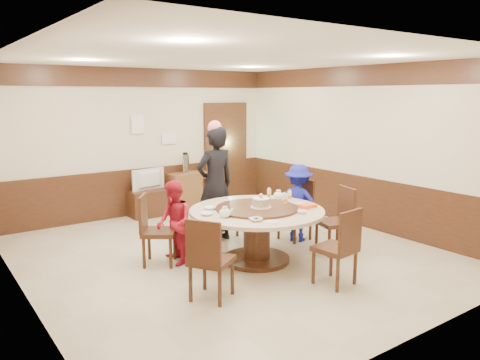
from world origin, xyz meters
TOP-DOWN VIEW (x-y plane):
  - room at (0.01, 0.01)m, footprint 6.00×6.04m
  - banquet_table at (0.15, -0.44)m, footprint 1.86×1.86m
  - chair_0 at (1.28, 0.00)m, footprint 0.48×0.47m
  - chair_1 at (0.40, 0.85)m, footprint 0.49×0.50m
  - chair_2 at (-1.03, 0.26)m, footprint 0.62×0.61m
  - chair_3 at (-1.03, -1.12)m, footprint 0.61×0.61m
  - chair_4 at (0.44, -1.66)m, footprint 0.49×0.50m
  - chair_5 at (1.33, -0.81)m, footprint 0.54×0.54m
  - person_standing at (0.20, 0.71)m, footprint 0.67×0.45m
  - person_red at (-0.83, 0.14)m, footprint 0.53×0.63m
  - person_blue at (1.26, -0.07)m, footprint 0.81×0.92m
  - birthday_cake at (0.18, -0.49)m, footprint 0.29×0.29m
  - teapot_left at (-0.46, -0.56)m, footprint 0.17×0.15m
  - teapot_right at (0.78, -0.16)m, footprint 0.17×0.15m
  - bowl_0 at (-0.39, -0.08)m, footprint 0.16×0.16m
  - bowl_1 at (0.49, -0.98)m, footprint 0.13×0.13m
  - bowl_2 at (-0.24, -0.93)m, footprint 0.16×0.16m
  - bowl_3 at (0.76, -0.62)m, footprint 0.12×0.12m
  - bowl_4 at (-0.59, -0.33)m, footprint 0.16×0.16m
  - saucer_near at (-0.10, -1.09)m, footprint 0.18×0.18m
  - saucer_far at (0.60, 0.06)m, footprint 0.18×0.18m
  - shrimp_platter at (0.73, -0.84)m, footprint 0.30×0.20m
  - bottle_0 at (0.62, -0.50)m, footprint 0.06×0.06m
  - bottle_1 at (0.83, -0.35)m, footprint 0.06×0.06m
  - bottle_2 at (0.66, -0.07)m, footprint 0.06×0.06m
  - tv_stand at (0.03, 2.75)m, footprint 0.85×0.45m
  - television at (0.03, 2.75)m, footprint 0.72×0.22m
  - side_cabinet at (0.88, 2.78)m, footprint 0.80×0.40m
  - thermos at (0.81, 2.78)m, footprint 0.15×0.15m
  - notice_left at (-0.10, 2.96)m, footprint 0.25×0.00m
  - notice_right at (0.55, 2.96)m, footprint 0.30×0.00m

SIDE VIEW (x-z plane):
  - tv_stand at x=0.03m, z-range 0.00..0.50m
  - chair_0 at x=1.28m, z-range -0.18..0.79m
  - chair_1 at x=0.40m, z-range -0.18..0.79m
  - chair_2 at x=-1.03m, z-range -0.18..0.79m
  - chair_3 at x=-1.03m, z-range -0.18..0.79m
  - chair_4 at x=0.44m, z-range -0.18..0.79m
  - chair_5 at x=1.33m, z-range -0.18..0.79m
  - side_cabinet at x=0.88m, z-range 0.00..0.75m
  - banquet_table at x=0.15m, z-range 0.14..0.92m
  - person_red at x=-0.83m, z-range 0.00..1.16m
  - person_blue at x=1.26m, z-range 0.00..1.23m
  - television at x=0.03m, z-range 0.50..0.91m
  - saucer_near at x=-0.10m, z-range 0.75..0.76m
  - saucer_far at x=0.60m, z-range 0.75..0.76m
  - bowl_3 at x=0.76m, z-range 0.75..0.79m
  - bowl_0 at x=-0.39m, z-range 0.75..0.79m
  - bowl_2 at x=-0.24m, z-range 0.75..0.79m
  - bowl_4 at x=-0.59m, z-range 0.75..0.79m
  - bowl_1 at x=0.49m, z-range 0.75..0.79m
  - shrimp_platter at x=0.73m, z-range 0.75..0.81m
  - teapot_left at x=-0.46m, z-range 0.75..0.87m
  - teapot_right at x=0.78m, z-range 0.75..0.87m
  - bottle_0 at x=0.62m, z-range 0.75..0.91m
  - bottle_1 at x=0.83m, z-range 0.75..0.91m
  - bottle_2 at x=0.66m, z-range 0.75..0.91m
  - birthday_cake at x=0.18m, z-range 0.75..0.95m
  - person_standing at x=0.20m, z-range 0.00..1.83m
  - thermos at x=0.81m, z-range 0.75..1.13m
  - room at x=0.01m, z-range -0.34..2.50m
  - notice_right at x=0.55m, z-range 1.34..1.56m
  - notice_left at x=-0.10m, z-range 1.57..1.93m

